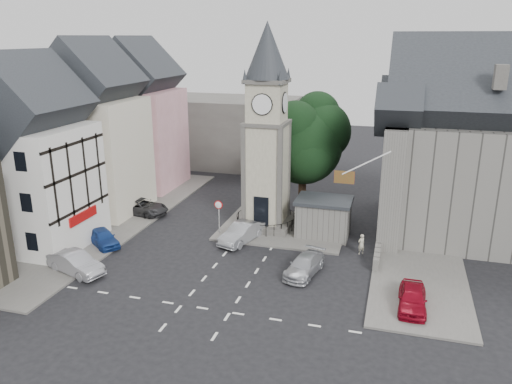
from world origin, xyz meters
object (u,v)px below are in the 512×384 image
(pedestrian, at_px, (361,244))
(car_west_blue, at_px, (103,237))
(stone_shelter, at_px, (323,217))
(car_east_red, at_px, (412,298))
(clock_tower, at_px, (267,130))

(pedestrian, bearing_deg, car_west_blue, -28.39)
(car_west_blue, bearing_deg, pedestrian, -41.50)
(stone_shelter, height_order, pedestrian, stone_shelter)
(car_east_red, bearing_deg, stone_shelter, 125.22)
(car_east_red, xyz_separation_m, pedestrian, (-3.50, 6.90, 0.10))
(car_east_red, height_order, pedestrian, pedestrian)
(clock_tower, distance_m, car_east_red, 17.03)
(clock_tower, relative_size, car_east_red, 4.12)
(stone_shelter, bearing_deg, clock_tower, 174.16)
(pedestrian, bearing_deg, clock_tower, -61.82)
(clock_tower, height_order, car_east_red, clock_tower)
(car_east_red, distance_m, pedestrian, 7.74)
(stone_shelter, bearing_deg, car_west_blue, -157.20)
(car_west_blue, height_order, car_east_red, car_east_red)
(clock_tower, distance_m, car_west_blue, 14.95)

